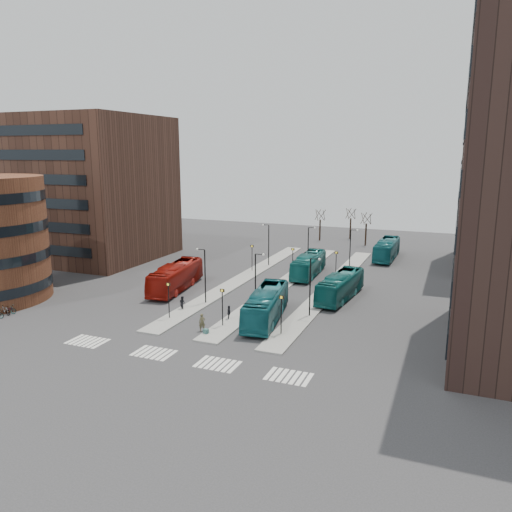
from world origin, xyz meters
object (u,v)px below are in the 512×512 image
at_px(red_bus, 176,277).
at_px(bicycle_far, 8,309).
at_px(suitcase, 206,332).
at_px(commuter_a, 182,303).
at_px(teal_bus_b, 309,265).
at_px(bicycle_mid, 5,310).
at_px(traveller, 202,323).
at_px(commuter_c, 264,311).
at_px(teal_bus_a, 266,305).
at_px(teal_bus_d, 387,249).
at_px(commuter_b, 229,313).
at_px(teal_bus_c, 340,286).

distance_m(red_bus, bicycle_far, 18.71).
relative_size(suitcase, commuter_a, 0.37).
distance_m(teal_bus_b, bicycle_mid, 37.36).
relative_size(traveller, commuter_c, 1.03).
relative_size(teal_bus_a, teal_bus_d, 1.01).
xyz_separation_m(commuter_b, commuter_c, (3.15, 1.67, 0.06)).
relative_size(red_bus, bicycle_far, 6.68).
bearing_deg(teal_bus_d, traveller, -105.70).
bearing_deg(teal_bus_b, commuter_b, -98.52).
bearing_deg(teal_bus_b, suitcase, -97.95).
xyz_separation_m(teal_bus_b, commuter_b, (-2.29, -20.81, -0.74)).
relative_size(suitcase, teal_bus_a, 0.05).
height_order(red_bus, teal_bus_b, red_bus).
height_order(traveller, commuter_b, traveller).
xyz_separation_m(red_bus, commuter_c, (13.95, -6.15, -0.80)).
height_order(red_bus, teal_bus_a, red_bus).
bearing_deg(red_bus, bicycle_mid, -135.31).
relative_size(red_bus, traveller, 6.86).
height_order(teal_bus_b, teal_bus_d, teal_bus_d).
bearing_deg(traveller, commuter_a, 102.01).
distance_m(teal_bus_c, commuter_b, 14.51).
xyz_separation_m(suitcase, bicycle_far, (-22.11, -2.31, 0.18)).
distance_m(teal_bus_c, traveller, 18.20).
height_order(suitcase, teal_bus_d, teal_bus_d).
relative_size(teal_bus_b, teal_bus_d, 0.96).
bearing_deg(teal_bus_c, teal_bus_d, 90.86).
bearing_deg(commuter_a, bicycle_mid, 49.94).
relative_size(commuter_a, commuter_c, 0.92).
height_order(teal_bus_a, bicycle_far, teal_bus_a).
bearing_deg(commuter_c, suitcase, -33.26).
bearing_deg(teal_bus_c, commuter_a, -139.29).
height_order(traveller, bicycle_mid, traveller).
xyz_separation_m(commuter_a, bicycle_far, (-16.32, -7.99, -0.30)).
height_order(commuter_a, bicycle_far, commuter_a).
distance_m(commuter_a, commuter_b, 6.14).
bearing_deg(red_bus, suitcase, -57.35).
bearing_deg(commuter_b, bicycle_mid, 88.46).
height_order(red_bus, commuter_c, red_bus).
xyz_separation_m(teal_bus_b, commuter_a, (-8.32, -19.66, -0.74)).
height_order(commuter_c, bicycle_mid, commuter_c).
relative_size(suitcase, red_bus, 0.05).
distance_m(red_bus, traveller, 15.20).
relative_size(teal_bus_b, bicycle_far, 6.18).
bearing_deg(teal_bus_c, bicycle_mid, -143.28).
bearing_deg(traveller, teal_bus_b, 48.85).
xyz_separation_m(commuter_a, bicycle_mid, (-16.32, -8.40, -0.26)).
distance_m(traveller, commuter_c, 6.87).
xyz_separation_m(red_bus, commuter_b, (10.80, -7.82, -0.86)).
bearing_deg(suitcase, bicycle_mid, -156.71).
bearing_deg(red_bus, commuter_a, -62.35).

